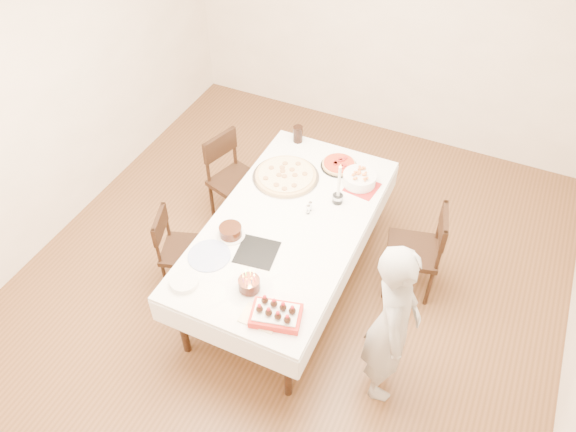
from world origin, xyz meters
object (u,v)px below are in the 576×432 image
at_px(person, 392,324).
at_px(birthday_cake, 249,281).
at_px(pizza_white, 286,176).
at_px(layer_cake, 231,231).
at_px(pasta_bowl, 359,179).
at_px(dining_table, 288,254).
at_px(pizza_pepperoni, 339,165).
at_px(taper_candle, 339,184).
at_px(chair_left_savory, 237,182).
at_px(cola_glass, 298,134).
at_px(chair_left_dessert, 185,250).
at_px(strawberry_box, 276,314).
at_px(chair_right_savory, 413,250).

height_order(person, birthday_cake, person).
xyz_separation_m(person, pizza_white, (-1.26, 1.02, 0.05)).
bearing_deg(layer_cake, pasta_bowl, 55.02).
bearing_deg(dining_table, pizza_white, 116.93).
xyz_separation_m(pizza_pepperoni, taper_candle, (0.15, -0.42, 0.18)).
relative_size(dining_table, chair_left_savory, 2.39).
height_order(pizza_pepperoni, pasta_bowl, pasta_bowl).
bearing_deg(chair_left_savory, birthday_cake, 139.77).
height_order(cola_glass, birthday_cake, birthday_cake).
relative_size(chair_left_dessert, strawberry_box, 2.33).
xyz_separation_m(chair_right_savory, chair_left_savory, (-1.70, 0.13, 0.01)).
xyz_separation_m(person, pizza_pepperoni, (-0.91, 1.34, 0.05)).
height_order(chair_right_savory, pizza_white, chair_right_savory).
height_order(pizza_white, strawberry_box, strawberry_box).
relative_size(chair_left_dessert, birthday_cake, 5.10).
relative_size(dining_table, chair_left_dessert, 2.74).
bearing_deg(pizza_pepperoni, chair_left_dessert, -128.44).
bearing_deg(person, dining_table, 49.43).
bearing_deg(pasta_bowl, chair_left_dessert, -138.58).
height_order(person, cola_glass, person).
distance_m(cola_glass, layer_cake, 1.29).
height_order(chair_right_savory, taper_candle, taper_candle).
bearing_deg(chair_left_dessert, pizza_pepperoni, -147.43).
xyz_separation_m(person, taper_candle, (-0.76, 0.92, 0.23)).
xyz_separation_m(chair_left_dessert, strawberry_box, (1.10, -0.51, 0.40)).
height_order(chair_right_savory, layer_cake, chair_right_savory).
bearing_deg(pasta_bowl, dining_table, -117.45).
bearing_deg(pasta_bowl, pizza_white, -161.99).
relative_size(pizza_white, cola_glass, 3.57).
bearing_deg(pizza_white, chair_right_savory, -3.05).
relative_size(person, layer_cake, 6.57).
height_order(pizza_white, pizza_pepperoni, same).
distance_m(chair_right_savory, layer_cake, 1.50).
bearing_deg(cola_glass, chair_left_dessert, -108.24).
relative_size(layer_cake, strawberry_box, 0.65).
xyz_separation_m(layer_cake, strawberry_box, (0.64, -0.54, -0.00)).
bearing_deg(pizza_pepperoni, pasta_bowl, -30.02).
height_order(dining_table, birthday_cake, birthday_cake).
height_order(birthday_cake, strawberry_box, birthday_cake).
distance_m(pizza_white, layer_cake, 0.79).
xyz_separation_m(pizza_white, birthday_cake, (0.27, -1.18, 0.07)).
distance_m(dining_table, chair_right_savory, 1.02).
xyz_separation_m(chair_left_dessert, person, (1.81, -0.21, 0.33)).
bearing_deg(chair_right_savory, person, -98.11).
relative_size(taper_candle, cola_glass, 2.47).
bearing_deg(pasta_bowl, taper_candle, -105.85).
height_order(dining_table, chair_left_savory, chair_left_savory).
relative_size(chair_left_savory, pizza_pepperoni, 2.83).
bearing_deg(chair_right_savory, chair_left_savory, 162.17).
bearing_deg(birthday_cake, pasta_bowl, 77.01).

